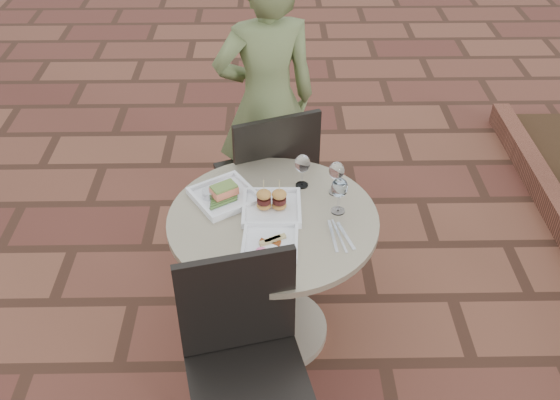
{
  "coord_description": "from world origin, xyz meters",
  "views": [
    {
      "loc": [
        -0.11,
        -2.26,
        2.4
      ],
      "look_at": [
        -0.07,
        -0.21,
        0.82
      ],
      "focal_mm": 40.0,
      "sensor_mm": 36.0,
      "label": 1
    }
  ],
  "objects_px": {
    "plate_sliders": "(272,205)",
    "chair_far": "(270,173)",
    "chair_near": "(244,351)",
    "plate_tuna": "(270,242)",
    "cafe_table": "(273,259)",
    "diner": "(267,103)",
    "plate_salmon": "(224,195)"
  },
  "relations": [
    {
      "from": "plate_salmon",
      "to": "plate_tuna",
      "type": "bearing_deg",
      "value": -56.95
    },
    {
      "from": "chair_far",
      "to": "diner",
      "type": "bearing_deg",
      "value": -107.44
    },
    {
      "from": "cafe_table",
      "to": "plate_sliders",
      "type": "height_order",
      "value": "plate_sliders"
    },
    {
      "from": "chair_near",
      "to": "plate_tuna",
      "type": "height_order",
      "value": "chair_near"
    },
    {
      "from": "chair_far",
      "to": "cafe_table",
      "type": "bearing_deg",
      "value": 70.97
    },
    {
      "from": "chair_near",
      "to": "plate_sliders",
      "type": "distance_m",
      "value": 0.65
    },
    {
      "from": "chair_far",
      "to": "diner",
      "type": "xyz_separation_m",
      "value": [
        -0.02,
        0.34,
        0.22
      ]
    },
    {
      "from": "cafe_table",
      "to": "chair_far",
      "type": "distance_m",
      "value": 0.58
    },
    {
      "from": "plate_salmon",
      "to": "plate_sliders",
      "type": "relative_size",
      "value": 1.38
    },
    {
      "from": "diner",
      "to": "plate_tuna",
      "type": "height_order",
      "value": "diner"
    },
    {
      "from": "plate_sliders",
      "to": "chair_near",
      "type": "bearing_deg",
      "value": -99.97
    },
    {
      "from": "chair_far",
      "to": "plate_tuna",
      "type": "xyz_separation_m",
      "value": [
        -0.0,
        -0.76,
        0.19
      ]
    },
    {
      "from": "diner",
      "to": "chair_far",
      "type": "bearing_deg",
      "value": 78.26
    },
    {
      "from": "diner",
      "to": "cafe_table",
      "type": "bearing_deg",
      "value": 77.26
    },
    {
      "from": "chair_far",
      "to": "plate_salmon",
      "type": "relative_size",
      "value": 2.67
    },
    {
      "from": "cafe_table",
      "to": "plate_salmon",
      "type": "xyz_separation_m",
      "value": [
        -0.21,
        0.13,
        0.27
      ]
    },
    {
      "from": "chair_far",
      "to": "plate_salmon",
      "type": "bearing_deg",
      "value": 45.76
    },
    {
      "from": "cafe_table",
      "to": "plate_sliders",
      "type": "bearing_deg",
      "value": 96.3
    },
    {
      "from": "cafe_table",
      "to": "plate_salmon",
      "type": "relative_size",
      "value": 2.58
    },
    {
      "from": "plate_sliders",
      "to": "plate_tuna",
      "type": "distance_m",
      "value": 0.22
    },
    {
      "from": "diner",
      "to": "plate_tuna",
      "type": "distance_m",
      "value": 1.1
    },
    {
      "from": "plate_sliders",
      "to": "plate_tuna",
      "type": "bearing_deg",
      "value": -92.03
    },
    {
      "from": "chair_near",
      "to": "diner",
      "type": "distance_m",
      "value": 1.51
    },
    {
      "from": "diner",
      "to": "plate_sliders",
      "type": "xyz_separation_m",
      "value": [
        0.02,
        -0.88,
        -0.01
      ]
    },
    {
      "from": "plate_salmon",
      "to": "plate_sliders",
      "type": "bearing_deg",
      "value": -22.46
    },
    {
      "from": "plate_sliders",
      "to": "chair_far",
      "type": "bearing_deg",
      "value": 90.61
    },
    {
      "from": "chair_near",
      "to": "diner",
      "type": "xyz_separation_m",
      "value": [
        0.09,
        1.49,
        0.22
      ]
    },
    {
      "from": "plate_salmon",
      "to": "plate_tuna",
      "type": "height_order",
      "value": "plate_salmon"
    },
    {
      "from": "chair_far",
      "to": "diner",
      "type": "distance_m",
      "value": 0.41
    },
    {
      "from": "cafe_table",
      "to": "chair_far",
      "type": "xyz_separation_m",
      "value": [
        -0.01,
        0.58,
        0.07
      ]
    },
    {
      "from": "plate_sliders",
      "to": "plate_tuna",
      "type": "height_order",
      "value": "plate_sliders"
    },
    {
      "from": "cafe_table",
      "to": "plate_tuna",
      "type": "xyz_separation_m",
      "value": [
        -0.01,
        -0.18,
        0.26
      ]
    }
  ]
}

